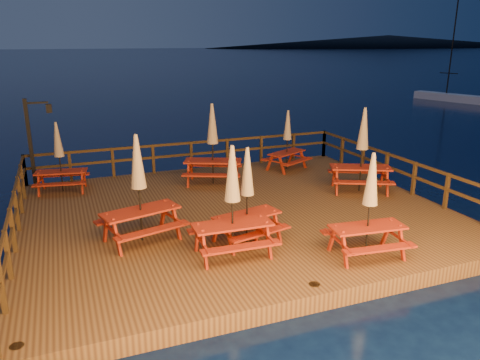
{
  "coord_description": "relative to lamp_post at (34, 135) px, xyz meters",
  "views": [
    {
      "loc": [
        -4.53,
        -12.06,
        5.26
      ],
      "look_at": [
        0.36,
        0.6,
        1.13
      ],
      "focal_mm": 35.0,
      "sensor_mm": 36.0,
      "label": 1
    }
  ],
  "objects": [
    {
      "name": "picnic_table_6",
      "position": [
        2.46,
        -5.67,
        -0.39
      ],
      "size": [
        2.24,
        2.0,
        2.7
      ],
      "rotation": [
        0.0,
        0.0,
        0.27
      ],
      "color": "maroon",
      "rests_on": "deck"
    },
    {
      "name": "picnic_table_3",
      "position": [
        7.18,
        -8.4,
        -0.52
      ],
      "size": [
        1.86,
        1.59,
        2.46
      ],
      "rotation": [
        0.0,
        0.0,
        -0.11
      ],
      "color": "maroon",
      "rests_on": "deck"
    },
    {
      "name": "ground",
      "position": [
        5.39,
        -4.55,
        -2.2
      ],
      "size": [
        500.0,
        500.0,
        0.0
      ],
      "primitive_type": "plane",
      "color": "#050F32",
      "rests_on": "ground"
    },
    {
      "name": "picnic_table_2",
      "position": [
        5.61,
        -1.73,
        -0.35
      ],
      "size": [
        2.42,
        2.24,
        2.78
      ],
      "rotation": [
        0.0,
        0.0,
        -0.41
      ],
      "color": "maroon",
      "rests_on": "deck"
    },
    {
      "name": "deck",
      "position": [
        5.39,
        -4.55,
        -2.0
      ],
      "size": [
        12.0,
        10.0,
        0.4
      ],
      "primitive_type": "cube",
      "color": "#4A2E17",
      "rests_on": "ground"
    },
    {
      "name": "deck_piles",
      "position": [
        5.39,
        -4.55,
        -2.5
      ],
      "size": [
        11.44,
        9.44,
        1.4
      ],
      "color": "#32220F",
      "rests_on": "ground"
    },
    {
      "name": "sailboat",
      "position": [
        32.7,
        15.05,
        -1.88
      ],
      "size": [
        2.86,
        6.37,
        9.4
      ],
      "rotation": [
        0.0,
        0.0,
        0.29
      ],
      "color": "white",
      "rests_on": "ground"
    },
    {
      "name": "picnic_table_4",
      "position": [
        0.7,
        -0.76,
        -0.6
      ],
      "size": [
        1.82,
        1.59,
        2.31
      ],
      "rotation": [
        0.0,
        0.0,
        -0.18
      ],
      "color": "maroon",
      "rests_on": "deck"
    },
    {
      "name": "railing",
      "position": [
        5.39,
        -2.77,
        -1.03
      ],
      "size": [
        11.8,
        9.75,
        1.1
      ],
      "color": "#32220F",
      "rests_on": "deck"
    },
    {
      "name": "lamp_post",
      "position": [
        0.0,
        0.0,
        0.0
      ],
      "size": [
        0.85,
        0.18,
        3.0
      ],
      "color": "black",
      "rests_on": "deck"
    },
    {
      "name": "picnic_table_5",
      "position": [
        4.89,
        -6.67,
        -0.55
      ],
      "size": [
        1.95,
        1.72,
        2.4
      ],
      "rotation": [
        0.0,
        0.0,
        0.23
      ],
      "color": "maroon",
      "rests_on": "deck"
    },
    {
      "name": "headland_right",
      "position": [
        190.39,
        225.45,
        1.3
      ],
      "size": [
        230.4,
        86.4,
        7.0
      ],
      "primitive_type": "ellipsoid",
      "color": "black",
      "rests_on": "ground"
    },
    {
      "name": "picnic_table_1",
      "position": [
        8.83,
        -0.98,
        -0.61
      ],
      "size": [
        2.0,
        1.87,
        2.28
      ],
      "rotation": [
        0.0,
        0.0,
        0.45
      ],
      "color": "maroon",
      "rests_on": "deck"
    },
    {
      "name": "picnic_table_7",
      "position": [
        9.88,
        -4.27,
        -0.36
      ],
      "size": [
        2.42,
        2.25,
        2.77
      ],
      "rotation": [
        0.0,
        0.0,
        -0.43
      ],
      "color": "maroon",
      "rests_on": "deck"
    },
    {
      "name": "picnic_table_0",
      "position": [
        4.3,
        -7.25,
        -0.43
      ],
      "size": [
        1.88,
        1.56,
        2.62
      ],
      "rotation": [
        0.0,
        0.0,
        -0.03
      ],
      "color": "maroon",
      "rests_on": "deck"
    }
  ]
}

